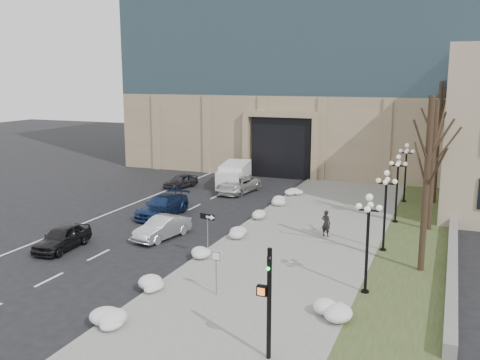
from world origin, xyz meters
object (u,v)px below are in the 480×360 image
at_px(car_a, 62,238).
at_px(pedestrian, 326,223).
at_px(car_e, 181,181).
at_px(lamppost_a, 368,230).
at_px(car_c, 162,206).
at_px(car_d, 238,185).
at_px(box_truck, 234,175).
at_px(traffic_signal, 268,306).
at_px(lamppost_c, 397,179).
at_px(keep_sign, 216,263).
at_px(lamppost_b, 386,200).
at_px(lamppost_d, 406,165).
at_px(one_way_sign, 210,223).
at_px(car_b, 162,228).

xyz_separation_m(car_a, pedestrian, (13.71, 7.83, 0.25)).
xyz_separation_m(car_e, lamppost_a, (19.19, -18.06, 2.46)).
xyz_separation_m(car_a, car_e, (-1.83, 17.96, -0.09)).
distance_m(car_c, pedestrian, 12.13).
relative_size(car_d, box_truck, 0.76).
height_order(traffic_signal, lamppost_c, lamppost_c).
distance_m(pedestrian, box_truck, 17.20).
bearing_deg(keep_sign, lamppost_b, 50.96).
relative_size(car_a, car_c, 0.81).
height_order(pedestrian, lamppost_d, lamppost_d).
bearing_deg(lamppost_a, box_truck, 126.04).
height_order(pedestrian, lamppost_b, lamppost_b).
xyz_separation_m(pedestrian, keep_sign, (-2.58, -10.78, 0.67)).
height_order(one_way_sign, lamppost_a, lamppost_a).
xyz_separation_m(car_d, lamppost_b, (13.64, -11.54, 2.38)).
xyz_separation_m(car_c, box_truck, (0.64, 11.95, 0.22)).
xyz_separation_m(car_b, box_truck, (-2.07, 16.67, 0.28)).
height_order(car_a, one_way_sign, one_way_sign).
xyz_separation_m(car_a, box_truck, (2.26, 20.66, 0.27)).
xyz_separation_m(car_c, lamppost_b, (15.75, -2.31, 2.33)).
distance_m(traffic_signal, lamppost_d, 26.84).
bearing_deg(car_a, pedestrian, 25.62).
xyz_separation_m(lamppost_a, lamppost_c, (0.00, 13.00, 0.00)).
height_order(car_c, car_e, car_c).
bearing_deg(box_truck, traffic_signal, -76.71).
bearing_deg(car_b, car_a, -126.42).
xyz_separation_m(traffic_signal, lamppost_a, (2.28, 7.23, 1.00)).
bearing_deg(one_way_sign, keep_sign, -51.90).
distance_m(keep_sign, lamppost_d, 23.25).
bearing_deg(pedestrian, lamppost_c, -107.90).
xyz_separation_m(car_b, pedestrian, (9.38, 3.84, 0.26)).
distance_m(one_way_sign, traffic_signal, 10.84).
bearing_deg(car_b, traffic_signal, -35.54).
xyz_separation_m(keep_sign, traffic_signal, (3.96, -4.38, 0.45)).
height_order(car_a, car_d, car_a).
xyz_separation_m(car_a, car_b, (4.33, 3.99, -0.02)).
xyz_separation_m(car_d, one_way_sign, (5.03, -16.47, 1.44)).
height_order(car_a, lamppost_a, lamppost_a).
xyz_separation_m(car_e, lamppost_c, (19.19, -5.06, 2.46)).
height_order(keep_sign, lamppost_a, lamppost_a).
bearing_deg(car_a, car_c, 75.36).
xyz_separation_m(car_a, lamppost_c, (17.37, 12.90, 2.37)).
bearing_deg(car_b, car_d, 103.38).
bearing_deg(car_b, lamppost_b, 21.37).
relative_size(traffic_signal, lamppost_a, 0.88).
height_order(car_b, keep_sign, keep_sign).
height_order(box_truck, lamppost_b, lamppost_b).
xyz_separation_m(one_way_sign, lamppost_c, (8.61, 11.43, 0.94)).
distance_m(car_e, lamppost_c, 20.00).
height_order(box_truck, lamppost_a, lamppost_a).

